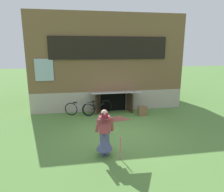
% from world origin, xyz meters
% --- Properties ---
extents(ground_plane, '(60.00, 60.00, 0.00)m').
position_xyz_m(ground_plane, '(0.00, 0.00, 0.00)').
color(ground_plane, '#56843D').
extents(log_house, '(8.29, 5.73, 5.15)m').
position_xyz_m(log_house, '(-0.00, 5.30, 2.58)').
color(log_house, '#ADA393').
rests_on(log_house, ground_plane).
extents(person, '(0.60, 0.52, 1.53)m').
position_xyz_m(person, '(-0.89, -1.77, 0.64)').
color(person, '#474C75').
rests_on(person, ground_plane).
extents(kite, '(0.75, 0.85, 1.36)m').
position_xyz_m(kite, '(-0.55, -2.28, 1.15)').
color(kite, '#E54C7F').
rests_on(kite, ground_plane).
extents(bicycle_black, '(1.56, 0.50, 0.73)m').
position_xyz_m(bicycle_black, '(-0.69, 2.49, 0.36)').
color(bicycle_black, black).
rests_on(bicycle_black, ground_plane).
extents(bicycle_silver, '(1.50, 0.50, 0.71)m').
position_xyz_m(bicycle_silver, '(-1.62, 2.40, 0.35)').
color(bicycle_silver, black).
rests_on(bicycle_silver, ground_plane).
extents(wooden_crate, '(0.42, 0.35, 0.46)m').
position_xyz_m(wooden_crate, '(1.55, 1.94, 0.23)').
color(wooden_crate, brown).
rests_on(wooden_crate, ground_plane).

